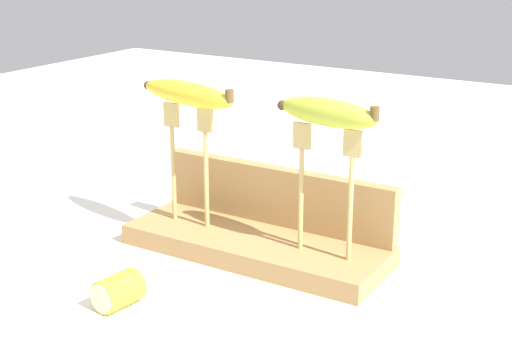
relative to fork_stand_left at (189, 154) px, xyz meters
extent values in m
plane|color=white|center=(0.11, 0.01, -0.14)|extent=(3.00, 3.00, 0.00)
cube|color=#A87F4C|center=(0.11, 0.01, -0.12)|extent=(0.39, 0.14, 0.03)
cube|color=#A87F4C|center=(0.11, 0.07, -0.07)|extent=(0.38, 0.02, 0.09)
cylinder|color=tan|center=(-0.03, 0.00, -0.04)|extent=(0.01, 0.01, 0.15)
cube|color=tan|center=(-0.03, 0.00, 0.06)|extent=(0.03, 0.01, 0.04)
cylinder|color=tan|center=(0.03, 0.00, -0.04)|extent=(0.01, 0.01, 0.15)
cube|color=tan|center=(0.03, 0.00, 0.06)|extent=(0.03, 0.01, 0.04)
cylinder|color=tan|center=(0.19, 0.00, -0.04)|extent=(0.01, 0.01, 0.15)
cube|color=tan|center=(0.19, 0.00, 0.05)|extent=(0.03, 0.01, 0.04)
cylinder|color=tan|center=(0.26, 0.00, -0.04)|extent=(0.01, 0.01, 0.15)
cube|color=tan|center=(0.26, 0.00, 0.05)|extent=(0.03, 0.01, 0.04)
ellipsoid|color=yellow|center=(0.00, 0.00, 0.09)|extent=(0.19, 0.07, 0.04)
cylinder|color=brown|center=(0.09, -0.02, 0.10)|extent=(0.01, 0.01, 0.02)
sphere|color=#3F2D19|center=(-0.09, 0.02, 0.09)|extent=(0.01, 0.01, 0.01)
ellipsoid|color=#B2C138|center=(0.23, 0.00, 0.09)|extent=(0.16, 0.06, 0.04)
cylinder|color=brown|center=(0.30, -0.01, 0.10)|extent=(0.01, 0.01, 0.02)
sphere|color=#3F2D19|center=(0.16, 0.01, 0.09)|extent=(0.01, 0.01, 0.01)
cylinder|color=tan|center=(-0.14, 0.33, -0.14)|extent=(0.05, 0.12, 0.01)
cube|color=tan|center=(-0.11, 0.26, -0.14)|extent=(0.04, 0.04, 0.01)
cylinder|color=yellow|center=(0.05, -0.22, -0.12)|extent=(0.05, 0.06, 0.04)
cylinder|color=beige|center=(0.05, -0.25, -0.12)|extent=(0.04, 0.01, 0.04)
camera|label=1|loc=(0.65, -0.86, 0.31)|focal=52.89mm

